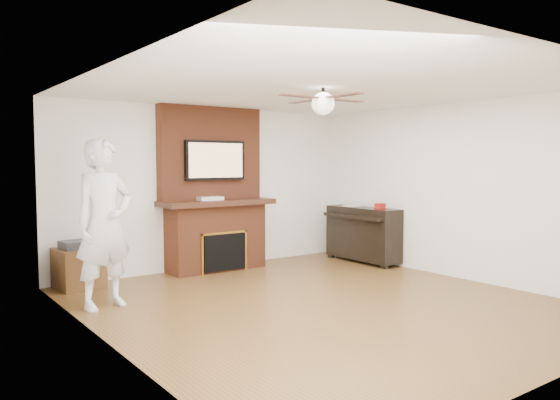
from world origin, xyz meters
TOP-DOWN VIEW (x-y plane):
  - room_shell at (0.00, 0.00)m, footprint 5.36×5.86m
  - fireplace at (0.00, 2.55)m, footprint 1.78×0.64m
  - tv at (0.00, 2.50)m, footprint 1.00×0.08m
  - ceiling_fan at (-0.00, 0.00)m, footprint 1.21×1.21m
  - person at (-2.10, 1.33)m, footprint 0.79×0.62m
  - side_table at (-2.07, 2.48)m, footprint 0.60×0.60m
  - piano at (2.28, 1.63)m, footprint 0.53×1.39m
  - cable_box at (-0.12, 2.45)m, footprint 0.38×0.23m
  - candle_orange at (-0.11, 2.33)m, footprint 0.07×0.07m
  - candle_green at (0.08, 2.33)m, footprint 0.07×0.07m
  - candle_cream at (0.01, 2.29)m, footprint 0.08×0.08m
  - candle_blue at (0.26, 2.35)m, footprint 0.06×0.06m

SIDE VIEW (x-z plane):
  - candle_blue at x=0.26m, z-range 0.00..0.09m
  - candle_green at x=0.08m, z-range 0.00..0.09m
  - candle_orange at x=-0.11m, z-range 0.00..0.11m
  - candle_cream at x=0.01m, z-range 0.00..0.12m
  - side_table at x=-2.07m, z-range -0.03..0.60m
  - piano at x=2.28m, z-range -0.01..0.98m
  - person at x=-2.10m, z-range 0.00..1.92m
  - fireplace at x=0.00m, z-range -0.25..2.25m
  - cable_box at x=-0.12m, z-range 1.08..1.13m
  - room_shell at x=0.00m, z-range -0.18..2.68m
  - tv at x=0.00m, z-range 1.38..1.98m
  - ceiling_fan at x=0.00m, z-range 2.18..2.49m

